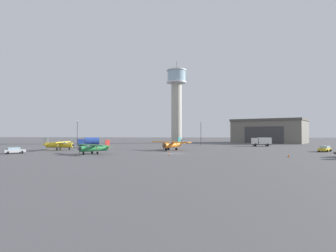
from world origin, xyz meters
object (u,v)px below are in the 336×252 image
(car_yellow, at_px, (325,149))
(traffic_cone_near_left, at_px, (109,148))
(airplane_orange, at_px, (172,144))
(light_post_north, at_px, (201,131))
(airplane_yellow, at_px, (59,144))
(traffic_cone_near_right, at_px, (169,154))
(light_post_west, at_px, (77,130))
(traffic_cone_mid_apron, at_px, (288,155))
(control_tower, at_px, (176,98))
(truck_box_white, at_px, (262,141))
(car_silver, at_px, (14,150))
(airplane_green, at_px, (94,148))
(truck_fuel_tanker_blue, at_px, (89,142))

(car_yellow, xyz_separation_m, traffic_cone_near_left, (-53.76, 5.58, -0.38))
(airplane_orange, bearing_deg, light_post_north, -166.61)
(airplane_yellow, xyz_separation_m, traffic_cone_near_right, (29.70, -14.35, -1.18))
(light_post_north, bearing_deg, traffic_cone_near_left, -134.10)
(light_post_west, bearing_deg, traffic_cone_mid_apron, -37.99)
(light_post_north, distance_m, traffic_cone_mid_apron, 49.99)
(control_tower, bearing_deg, airplane_yellow, -117.17)
(control_tower, distance_m, truck_box_white, 44.78)
(truck_box_white, distance_m, car_silver, 71.72)
(airplane_orange, height_order, traffic_cone_near_right, airplane_orange)
(airplane_green, distance_m, light_post_north, 50.24)
(car_silver, xyz_separation_m, light_post_north, (41.25, 44.26, 4.40))
(light_post_west, distance_m, traffic_cone_mid_apron, 76.68)
(control_tower, height_order, airplane_yellow, control_tower)
(control_tower, xyz_separation_m, traffic_cone_near_right, (2.29, -67.73, -19.54))
(airplane_green, relative_size, traffic_cone_mid_apron, 12.12)
(truck_fuel_tanker_blue, distance_m, light_post_north, 39.17)
(traffic_cone_near_right, relative_size, traffic_cone_mid_apron, 0.84)
(car_yellow, bearing_deg, airplane_orange, -55.30)
(airplane_green, height_order, truck_fuel_tanker_blue, truck_fuel_tanker_blue)
(truck_box_white, distance_m, car_yellow, 26.97)
(traffic_cone_near_left, distance_m, traffic_cone_mid_apron, 45.51)
(car_silver, bearing_deg, airplane_yellow, 25.96)
(light_post_west, xyz_separation_m, traffic_cone_mid_apron, (60.31, -47.09, -5.05))
(airplane_yellow, relative_size, traffic_cone_mid_apron, 15.21)
(airplane_yellow, height_order, car_yellow, airplane_yellow)
(truck_fuel_tanker_blue, xyz_separation_m, car_yellow, (62.64, -13.84, -0.94))
(airplane_yellow, distance_m, traffic_cone_near_left, 12.89)
(airplane_green, height_order, car_silver, airplane_green)
(airplane_yellow, distance_m, truck_fuel_tanker_blue, 13.75)
(airplane_orange, bearing_deg, control_tower, -149.12)
(control_tower, xyz_separation_m, light_post_north, (9.98, -21.75, -14.69))
(airplane_yellow, relative_size, traffic_cone_near_left, 14.71)
(airplane_yellow, height_order, truck_box_white, airplane_yellow)
(car_silver, relative_size, traffic_cone_mid_apron, 6.12)
(airplane_orange, distance_m, truck_box_white, 36.33)
(car_yellow, distance_m, light_post_north, 42.85)
(airplane_green, xyz_separation_m, traffic_cone_near_right, (15.91, -1.79, -1.08))
(car_silver, bearing_deg, light_post_west, 48.72)
(truck_box_white, xyz_separation_m, truck_fuel_tanker_blue, (-54.19, -11.75, 0.06))
(airplane_orange, relative_size, traffic_cone_mid_apron, 14.70)
(airplane_orange, height_order, traffic_cone_mid_apron, airplane_orange)
(truck_box_white, height_order, traffic_cone_mid_apron, truck_box_white)
(airplane_green, distance_m, traffic_cone_near_right, 16.05)
(car_yellow, distance_m, light_post_west, 80.35)
(light_post_north, xyz_separation_m, traffic_cone_mid_apron, (14.70, -47.54, -4.79))
(control_tower, relative_size, car_yellow, 7.78)
(control_tower, relative_size, truck_box_white, 5.84)
(airplane_green, height_order, traffic_cone_mid_apron, airplane_green)
(car_yellow, relative_size, car_silver, 1.08)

